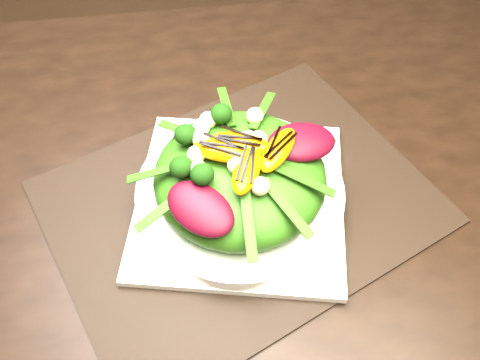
{
  "coord_description": "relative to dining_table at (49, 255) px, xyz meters",
  "views": [
    {
      "loc": [
        0.19,
        -0.32,
        1.27
      ],
      "look_at": [
        0.24,
        0.03,
        0.8
      ],
      "focal_mm": 38.0,
      "sensor_mm": 36.0,
      "label": 1
    }
  ],
  "objects": [
    {
      "name": "dining_table",
      "position": [
        0.0,
        0.0,
        0.0
      ],
      "size": [
        1.6,
        0.9,
        0.75
      ],
      "primitive_type": "cube",
      "color": "black",
      "rests_on": "floor"
    },
    {
      "name": "balsamic_drizzle",
      "position": [
        0.21,
        0.05,
        0.13
      ],
      "size": [
        0.04,
        0.02,
        0.0
      ],
      "primitive_type": "cube",
      "rotation": [
        0.0,
        0.0,
        0.43
      ],
      "color": "black",
      "rests_on": "orange_segment"
    },
    {
      "name": "broccoli_floret",
      "position": [
        0.19,
        0.08,
        0.12
      ],
      "size": [
        0.04,
        0.04,
        0.04
      ],
      "primitive_type": "sphere",
      "rotation": [
        0.0,
        0.0,
        -0.27
      ],
      "color": "black",
      "rests_on": "lettuce_mound"
    },
    {
      "name": "lettuce_mound",
      "position": [
        0.24,
        0.03,
        0.07
      ],
      "size": [
        0.2,
        0.2,
        0.07
      ],
      "primitive_type": "ellipsoid",
      "rotation": [
        0.0,
        0.0,
        0.0
      ],
      "color": "#306011",
      "rests_on": "salad_bowl"
    },
    {
      "name": "placemat",
      "position": [
        0.24,
        0.03,
        0.02
      ],
      "size": [
        0.54,
        0.49,
        0.0
      ],
      "primitive_type": "cube",
      "rotation": [
        0.0,
        0.0,
        0.41
      ],
      "color": "black",
      "rests_on": "dining_table"
    },
    {
      "name": "salad_bowl",
      "position": [
        0.24,
        0.03,
        0.04
      ],
      "size": [
        0.32,
        0.32,
        0.02
      ],
      "primitive_type": "cylinder",
      "rotation": [
        0.0,
        0.0,
        0.34
      ],
      "color": "white",
      "rests_on": "plate_base"
    },
    {
      "name": "orange_segment",
      "position": [
        0.21,
        0.05,
        0.12
      ],
      "size": [
        0.07,
        0.05,
        0.02
      ],
      "primitive_type": "ellipsoid",
      "rotation": [
        0.0,
        0.0,
        0.43
      ],
      "color": "orange",
      "rests_on": "lettuce_mound"
    },
    {
      "name": "macadamia_nut",
      "position": [
        0.28,
        -0.01,
        0.11
      ],
      "size": [
        0.02,
        0.02,
        0.02
      ],
      "primitive_type": "sphere",
      "rotation": [
        0.0,
        0.0,
        -0.2
      ],
      "color": "beige",
      "rests_on": "lettuce_mound"
    },
    {
      "name": "plate_base",
      "position": [
        0.24,
        0.03,
        0.03
      ],
      "size": [
        0.3,
        0.3,
        0.01
      ],
      "primitive_type": "cube",
      "rotation": [
        0.0,
        0.0,
        -0.21
      ],
      "color": "white",
      "rests_on": "placemat"
    },
    {
      "name": "radicchio_leaf",
      "position": [
        0.31,
        0.05,
        0.11
      ],
      "size": [
        0.09,
        0.06,
        0.02
      ],
      "primitive_type": "ellipsoid",
      "rotation": [
        0.0,
        0.0,
        0.09
      ],
      "color": "#3E0612",
      "rests_on": "lettuce_mound"
    }
  ]
}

